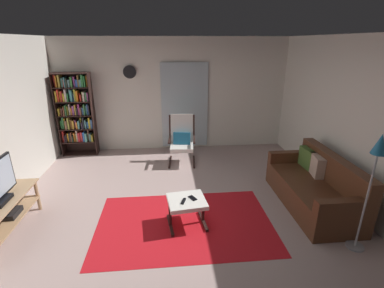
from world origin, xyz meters
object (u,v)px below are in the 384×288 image
at_px(leather_sofa, 315,187).
at_px(wall_clock, 130,72).
at_px(tv_remote, 183,201).
at_px(cell_phone, 193,198).
at_px(floor_lamp_by_sofa, 376,163).
at_px(ottoman, 187,204).
at_px(lounge_armchair, 182,138).
at_px(tv_stand, 4,213).
at_px(bookshelf_near_tv, 76,112).

bearing_deg(leather_sofa, wall_clock, 138.36).
bearing_deg(tv_remote, cell_phone, 47.38).
xyz_separation_m(cell_phone, floor_lamp_by_sofa, (2.03, -0.70, 0.77)).
relative_size(ottoman, cell_phone, 4.11).
bearing_deg(wall_clock, lounge_armchair, -36.30).
height_order(tv_remote, floor_lamp_by_sofa, floor_lamp_by_sofa).
relative_size(ottoman, floor_lamp_by_sofa, 0.37).
bearing_deg(lounge_armchair, wall_clock, 143.70).
xyz_separation_m(tv_stand, floor_lamp_by_sofa, (4.56, -0.67, 0.84)).
distance_m(cell_phone, floor_lamp_by_sofa, 2.28).
xyz_separation_m(leather_sofa, cell_phone, (-1.99, -0.32, 0.11)).
relative_size(tv_stand, ottoman, 2.33).
relative_size(ottoman, tv_remote, 3.99).
height_order(leather_sofa, cell_phone, leather_sofa).
bearing_deg(tv_stand, cell_phone, 0.56).
distance_m(tv_stand, ottoman, 2.44).
relative_size(lounge_armchair, cell_phone, 7.30).
height_order(cell_phone, floor_lamp_by_sofa, floor_lamp_by_sofa).
xyz_separation_m(lounge_armchair, tv_remote, (-0.12, -2.34, -0.11)).
relative_size(leather_sofa, tv_remote, 12.45).
bearing_deg(ottoman, lounge_armchair, 88.20).
distance_m(leather_sofa, lounge_armchair, 2.80).
bearing_deg(ottoman, leather_sofa, 9.25).
relative_size(lounge_armchair, floor_lamp_by_sofa, 0.67).
xyz_separation_m(floor_lamp_by_sofa, wall_clock, (-3.15, 3.77, 0.66)).
bearing_deg(lounge_armchair, tv_remote, -92.95).
bearing_deg(tv_remote, bookshelf_near_tv, 145.18).
xyz_separation_m(tv_remote, cell_phone, (0.13, 0.07, -0.00)).
distance_m(tv_stand, floor_lamp_by_sofa, 4.68).
xyz_separation_m(leather_sofa, lounge_armchair, (-2.00, 1.95, 0.23)).
distance_m(bookshelf_near_tv, wall_clock, 1.51).
bearing_deg(tv_stand, ottoman, 0.06).
height_order(bookshelf_near_tv, wall_clock, wall_clock).
bearing_deg(ottoman, tv_stand, -179.94).
bearing_deg(tv_remote, floor_lamp_by_sofa, 2.57).
distance_m(leather_sofa, tv_remote, 2.16).
distance_m(ottoman, cell_phone, 0.12).
bearing_deg(leather_sofa, floor_lamp_by_sofa, -87.41).
height_order(tv_stand, tv_remote, tv_stand).
height_order(ottoman, tv_remote, tv_remote).
height_order(leather_sofa, lounge_armchair, lounge_armchair).
height_order(ottoman, cell_phone, cell_phone).
bearing_deg(leather_sofa, lounge_armchair, 135.76).
bearing_deg(tv_stand, leather_sofa, 4.31).
bearing_deg(wall_clock, ottoman, -71.60).
bearing_deg(bookshelf_near_tv, ottoman, -52.40).
xyz_separation_m(lounge_armchair, cell_phone, (0.01, -2.26, -0.12)).
distance_m(bookshelf_near_tv, ottoman, 3.78).
xyz_separation_m(tv_stand, bookshelf_near_tv, (0.17, 2.95, 0.66)).
bearing_deg(wall_clock, tv_remote, -72.68).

